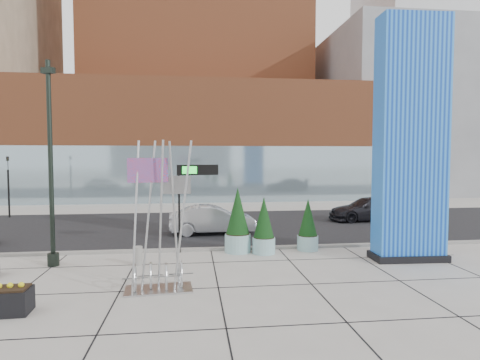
{
  "coord_description": "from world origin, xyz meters",
  "views": [
    {
      "loc": [
        0.22,
        -13.3,
        4.12
      ],
      "look_at": [
        2.04,
        2.0,
        3.2
      ],
      "focal_mm": 30.0,
      "sensor_mm": 36.0,
      "label": 1
    }
  ],
  "objects": [
    {
      "name": "ground",
      "position": [
        0.0,
        0.0,
        0.0
      ],
      "size": [
        160.0,
        160.0,
        0.0
      ],
      "primitive_type": "plane",
      "color": "#9E9991",
      "rests_on": "ground"
    },
    {
      "name": "street_asphalt",
      "position": [
        0.0,
        10.0,
        0.01
      ],
      "size": [
        80.0,
        12.0,
        0.02
      ],
      "primitive_type": "cube",
      "color": "black",
      "rests_on": "ground"
    },
    {
      "name": "curb_edge",
      "position": [
        0.0,
        4.0,
        0.06
      ],
      "size": [
        80.0,
        0.3,
        0.12
      ],
      "primitive_type": "cube",
      "color": "gray",
      "rests_on": "ground"
    },
    {
      "name": "tower_podium",
      "position": [
        1.0,
        27.0,
        5.5
      ],
      "size": [
        34.0,
        10.0,
        11.0
      ],
      "primitive_type": "cube",
      "color": "#A85631",
      "rests_on": "ground"
    },
    {
      "name": "tower_glass_front",
      "position": [
        1.0,
        22.2,
        2.5
      ],
      "size": [
        34.0,
        0.6,
        5.0
      ],
      "primitive_type": "cube",
      "color": "#8CA5B2",
      "rests_on": "ground"
    },
    {
      "name": "building_grey_parking",
      "position": [
        26.0,
        32.0,
        9.0
      ],
      "size": [
        20.0,
        18.0,
        18.0
      ],
      "primitive_type": "cube",
      "color": "slate",
      "rests_on": "ground"
    },
    {
      "name": "building_pale_office",
      "position": [
        36.0,
        48.0,
        27.5
      ],
      "size": [
        16.0,
        16.0,
        55.0
      ],
      "primitive_type": "cube",
      "color": "#B2B7BC",
      "rests_on": "ground"
    },
    {
      "name": "blue_pylon",
      "position": [
        8.72,
        1.53,
        4.6
      ],
      "size": [
        2.9,
        1.37,
        9.53
      ],
      "rotation": [
        0.0,
        0.0,
        -0.04
      ],
      "color": "#0C38B8",
      "rests_on": "ground"
    },
    {
      "name": "lamp_post",
      "position": [
        -5.0,
        2.27,
        3.12
      ],
      "size": [
        0.52,
        0.42,
        7.62
      ],
      "rotation": [
        0.0,
        0.0,
        -0.32
      ],
      "color": "black",
      "rests_on": "ground"
    },
    {
      "name": "public_art_sculpture",
      "position": [
        -0.82,
        -1.0,
        1.21
      ],
      "size": [
        2.11,
        1.19,
        4.62
      ],
      "rotation": [
        0.0,
        0.0,
        0.09
      ],
      "color": "#BABCBF",
      "rests_on": "ground"
    },
    {
      "name": "concrete_bollard",
      "position": [
        -1.86,
        2.0,
        0.35
      ],
      "size": [
        0.36,
        0.36,
        0.7
      ],
      "primitive_type": "cylinder",
      "color": "gray",
      "rests_on": "ground"
    },
    {
      "name": "overhead_street_sign",
      "position": [
        0.29,
        3.8,
        3.22
      ],
      "size": [
        1.77,
        0.32,
        3.75
      ],
      "rotation": [
        0.0,
        0.0,
        0.09
      ],
      "color": "black",
      "rests_on": "ground"
    },
    {
      "name": "round_planter_east",
      "position": [
        5.22,
        3.6,
        1.08
      ],
      "size": [
        0.91,
        0.91,
        2.28
      ],
      "color": "#95C5C9",
      "rests_on": "ground"
    },
    {
      "name": "round_planter_mid",
      "position": [
        3.2,
        3.23,
        1.14
      ],
      "size": [
        0.96,
        0.96,
        2.41
      ],
      "color": "#95C5C9",
      "rests_on": "ground"
    },
    {
      "name": "round_planter_west",
      "position": [
        2.13,
        3.6,
        1.32
      ],
      "size": [
        1.11,
        1.11,
        2.79
      ],
      "color": "#95C5C9",
      "rests_on": "ground"
    },
    {
      "name": "car_silver_mid",
      "position": [
        1.25,
        7.75,
        0.75
      ],
      "size": [
        4.61,
        1.81,
        1.49
      ],
      "primitive_type": "imported",
      "rotation": [
        0.0,
        0.0,
        1.62
      ],
      "color": "#B6B8BE",
      "rests_on": "ground"
    },
    {
      "name": "car_dark_east",
      "position": [
        11.33,
        10.93,
        0.73
      ],
      "size": [
        5.16,
        2.4,
        1.46
      ],
      "primitive_type": "imported",
      "rotation": [
        0.0,
        0.0,
        -1.5
      ],
      "color": "black",
      "rests_on": "ground"
    },
    {
      "name": "traffic_signal",
      "position": [
        -12.0,
        15.0,
        2.3
      ],
      "size": [
        0.15,
        0.18,
        4.1
      ],
      "color": "black",
      "rests_on": "ground"
    }
  ]
}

